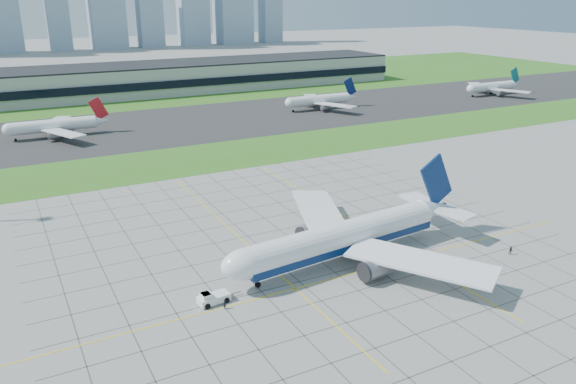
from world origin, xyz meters
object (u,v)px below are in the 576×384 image
object	(u,v)px
airliner	(344,237)
distant_jet_3	(492,87)
distant_jet_2	(320,100)
pushback_tug	(212,298)
crew_far	(511,251)
distant_jet_1	(55,125)
crew_near	(225,304)

from	to	relation	value
airliner	distant_jet_3	bearing A→B (deg)	29.92
distant_jet_2	distant_jet_3	bearing A→B (deg)	-4.88
pushback_tug	crew_far	size ratio (longest dim) A/B	4.43
pushback_tug	distant_jet_3	world-z (taller)	distant_jet_3
pushback_tug	crew_far	xyz separation A→B (m)	(62.08, -10.77, -0.08)
distant_jet_1	crew_near	bearing A→B (deg)	-85.96
airliner	crew_far	bearing A→B (deg)	-29.96
airliner	distant_jet_2	size ratio (longest dim) A/B	1.40
airliner	crew_near	world-z (taller)	airliner
pushback_tug	distant_jet_1	bearing A→B (deg)	87.70
distant_jet_3	distant_jet_2	bearing A→B (deg)	175.12
airliner	pushback_tug	distance (m)	30.36
crew_near	airliner	bearing A→B (deg)	-22.82
pushback_tug	distant_jet_1	distance (m)	144.52
airliner	crew_near	size ratio (longest dim) A/B	34.45
distant_jet_1	pushback_tug	bearing A→B (deg)	-86.38
pushback_tug	distant_jet_3	size ratio (longest dim) A/B	0.19
airliner	pushback_tug	world-z (taller)	airliner
pushback_tug	distant_jet_2	xyz separation A→B (m)	(108.79, 144.44, 3.47)
distant_jet_3	distant_jet_1	bearing A→B (deg)	177.77
distant_jet_1	distant_jet_2	xyz separation A→B (m)	(117.91, 0.24, 0.00)
pushback_tug	distant_jet_2	distance (m)	180.85
crew_far	distant_jet_2	xyz separation A→B (m)	(46.71, 155.20, 3.55)
crew_near	distant_jet_1	xyz separation A→B (m)	(-10.37, 147.00, 3.62)
airliner	distant_jet_1	world-z (taller)	airliner
airliner	pushback_tug	xyz separation A→B (m)	(-29.87, -3.60, -4.07)
pushback_tug	distant_jet_2	size ratio (longest dim) A/B	0.19
distant_jet_1	distant_jet_3	distance (m)	221.88
airliner	crew_far	xyz separation A→B (m)	(32.21, -14.37, -4.14)
pushback_tug	distant_jet_2	world-z (taller)	distant_jet_2
crew_far	distant_jet_2	distance (m)	162.12
crew_near	distant_jet_1	bearing A→B (deg)	58.60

